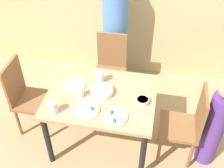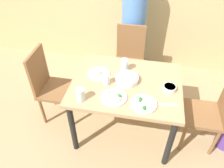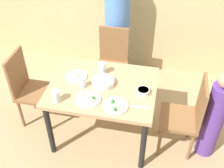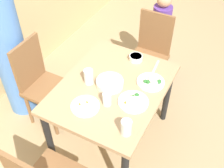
{
  "view_description": "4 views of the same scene",
  "coord_description": "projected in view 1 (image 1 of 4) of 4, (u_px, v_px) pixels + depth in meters",
  "views": [
    {
      "loc": [
        0.51,
        -2.04,
        2.73
      ],
      "look_at": [
        0.13,
        -0.06,
        0.98
      ],
      "focal_mm": 45.0,
      "sensor_mm": 36.0,
      "label": 1
    },
    {
      "loc": [
        0.17,
        -1.68,
        2.21
      ],
      "look_at": [
        -0.14,
        -0.06,
        0.76
      ],
      "focal_mm": 35.0,
      "sensor_mm": 36.0,
      "label": 2
    },
    {
      "loc": [
        0.55,
        -2.16,
        2.64
      ],
      "look_at": [
        0.1,
        0.02,
        0.77
      ],
      "focal_mm": 45.0,
      "sensor_mm": 36.0,
      "label": 3
    },
    {
      "loc": [
        -1.53,
        -0.81,
        2.44
      ],
      "look_at": [
        -0.15,
        -0.07,
        0.93
      ],
      "focal_mm": 45.0,
      "sensor_mm": 36.0,
      "label": 4
    }
  ],
  "objects": [
    {
      "name": "bowl_rice_small",
      "position": [
        142.0,
        101.0,
        2.78
      ],
      "size": [
        0.13,
        0.13,
        0.05
      ],
      "color": "white",
      "rests_on": "dining_table"
    },
    {
      "name": "person_child",
      "position": [
        214.0,
        127.0,
        2.85
      ],
      "size": [
        0.21,
        0.21,
        1.11
      ],
      "color": "#5B3893",
      "rests_on": "ground_plane"
    },
    {
      "name": "plate_noodles",
      "position": [
        87.0,
        110.0,
        2.7
      ],
      "size": [
        0.25,
        0.25,
        0.06
      ],
      "color": "white",
      "rests_on": "dining_table"
    },
    {
      "name": "bowl_curry",
      "position": [
        101.0,
        91.0,
        2.88
      ],
      "size": [
        0.23,
        0.23,
        0.06
      ],
      "color": "white",
      "rests_on": "dining_table"
    },
    {
      "name": "glass_water_center",
      "position": [
        54.0,
        107.0,
        2.66
      ],
      "size": [
        0.08,
        0.08,
        0.13
      ],
      "color": "silver",
      "rests_on": "dining_table"
    },
    {
      "name": "plate_rice_adult",
      "position": [
        74.0,
        85.0,
        2.98
      ],
      "size": [
        0.23,
        0.23,
        0.05
      ],
      "color": "white",
      "rests_on": "dining_table"
    },
    {
      "name": "glass_water_tall",
      "position": [
        80.0,
        92.0,
        2.83
      ],
      "size": [
        0.07,
        0.07,
        0.12
      ],
      "color": "silver",
      "rests_on": "dining_table"
    },
    {
      "name": "fork_steel",
      "position": [
        139.0,
        118.0,
        2.64
      ],
      "size": [
        0.18,
        0.04,
        0.01
      ],
      "color": "silver",
      "rests_on": "dining_table"
    },
    {
      "name": "chair_empty_left",
      "position": [
        27.0,
        96.0,
        3.22
      ],
      "size": [
        0.4,
        0.4,
        0.95
      ],
      "rotation": [
        0.0,
        0.0,
        1.57
      ],
      "color": "brown",
      "rests_on": "ground_plane"
    },
    {
      "name": "plate_rice_child",
      "position": [
        115.0,
        117.0,
        2.63
      ],
      "size": [
        0.24,
        0.24,
        0.06
      ],
      "color": "white",
      "rests_on": "dining_table"
    },
    {
      "name": "chair_adult_spot",
      "position": [
        110.0,
        67.0,
        3.62
      ],
      "size": [
        0.4,
        0.4,
        0.95
      ],
      "color": "brown",
      "rests_on": "ground_plane"
    },
    {
      "name": "chair_child_spot",
      "position": [
        186.0,
        124.0,
        2.9
      ],
      "size": [
        0.4,
        0.4,
        0.95
      ],
      "rotation": [
        0.0,
        0.0,
        -1.57
      ],
      "color": "brown",
      "rests_on": "ground_plane"
    },
    {
      "name": "dining_table",
      "position": [
        101.0,
        102.0,
        2.94
      ],
      "size": [
        1.12,
        0.87,
        0.75
      ],
      "color": "tan",
      "rests_on": "ground_plane"
    },
    {
      "name": "glass_water_short",
      "position": [
        100.0,
        77.0,
        2.99
      ],
      "size": [
        0.08,
        0.08,
        0.14
      ],
      "color": "silver",
      "rests_on": "dining_table"
    },
    {
      "name": "ground_plane",
      "position": [
        103.0,
        140.0,
        3.37
      ],
      "size": [
        10.0,
        10.0,
        0.0
      ],
      "primitive_type": "plane",
      "color": "tan"
    },
    {
      "name": "person_adult",
      "position": [
        115.0,
        34.0,
        3.67
      ],
      "size": [
        0.32,
        0.32,
        1.74
      ],
      "color": "#5184D1",
      "rests_on": "ground_plane"
    }
  ]
}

